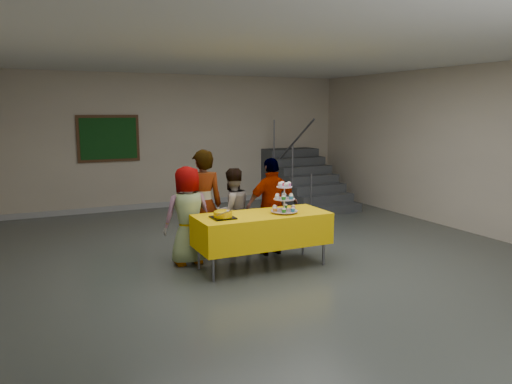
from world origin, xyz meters
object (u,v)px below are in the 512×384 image
at_px(schoolchild_c, 232,212).
at_px(noticeboard, 109,139).
at_px(schoolchild_a, 188,216).
at_px(schoolchild_d, 272,206).
at_px(bear_cake, 223,214).
at_px(bake_table, 262,229).
at_px(schoolchild_b, 203,205).
at_px(staircase, 301,183).
at_px(cupcake_stand, 284,200).

xyz_separation_m(schoolchild_c, noticeboard, (-1.14, 4.13, 0.93)).
bearing_deg(schoolchild_a, schoolchild_d, 176.00).
height_order(bear_cake, schoolchild_d, schoolchild_d).
bearing_deg(bake_table, schoolchild_c, 99.78).
relative_size(schoolchild_b, staircase, 0.68).
distance_m(bake_table, cupcake_stand, 0.51).
xyz_separation_m(schoolchild_a, schoolchild_c, (0.75, 0.18, -0.04)).
height_order(bake_table, staircase, staircase).
bearing_deg(staircase, schoolchild_b, -137.31).
xyz_separation_m(schoolchild_a, schoolchild_b, (0.27, 0.12, 0.11)).
distance_m(schoolchild_a, schoolchild_b, 0.31).
bearing_deg(schoolchild_c, cupcake_stand, 110.77).
distance_m(bake_table, schoolchild_c, 0.80).
bearing_deg(bake_table, noticeboard, 104.59).
height_order(cupcake_stand, schoolchild_a, schoolchild_a).
bearing_deg(schoolchild_d, bake_table, 51.43).
bearing_deg(schoolchild_d, schoolchild_b, -9.34).
height_order(schoolchild_a, schoolchild_c, schoolchild_a).
bearing_deg(cupcake_stand, schoolchild_d, 78.42).
distance_m(bear_cake, schoolchild_a, 0.71).
xyz_separation_m(cupcake_stand, bear_cake, (-0.91, 0.04, -0.12)).
bearing_deg(schoolchild_b, schoolchild_c, -165.59).
xyz_separation_m(cupcake_stand, schoolchild_c, (-0.44, 0.85, -0.28)).
bearing_deg(schoolchild_d, staircase, -125.83).
relative_size(schoolchild_b, noticeboard, 1.26).
distance_m(bear_cake, noticeboard, 5.06).
height_order(schoolchild_a, staircase, staircase).
height_order(bake_table, bear_cake, bear_cake).
bearing_deg(schoolchild_c, schoolchild_d, 150.40).
xyz_separation_m(bake_table, schoolchild_d, (0.44, 0.54, 0.19)).
relative_size(bake_table, cupcake_stand, 4.22).
bearing_deg(schoolchild_b, staircase, -130.02).
distance_m(bear_cake, schoolchild_d, 1.19).
xyz_separation_m(schoolchild_a, schoolchild_d, (1.32, -0.06, 0.03)).
relative_size(bake_table, schoolchild_b, 1.14).
height_order(cupcake_stand, schoolchild_c, schoolchild_c).
bearing_deg(schoolchild_b, bake_table, 138.15).
relative_size(bake_table, schoolchild_c, 1.41).
bearing_deg(staircase, schoolchild_d, -126.12).
xyz_separation_m(schoolchild_a, staircase, (3.91, 3.48, -0.22)).
relative_size(schoolchild_c, staircase, 0.56).
xyz_separation_m(bear_cake, noticeboard, (-0.68, 4.95, 0.77)).
distance_m(bear_cake, staircase, 5.49).
relative_size(bake_table, bear_cake, 5.25).
bearing_deg(schoolchild_a, schoolchild_c, -167.87).
height_order(bear_cake, schoolchild_a, schoolchild_a).
distance_m(schoolchild_d, staircase, 4.39).
bearing_deg(bake_table, staircase, 53.51).
xyz_separation_m(schoolchild_b, schoolchild_d, (1.06, -0.18, -0.08)).
bearing_deg(bear_cake, bake_table, 3.30).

